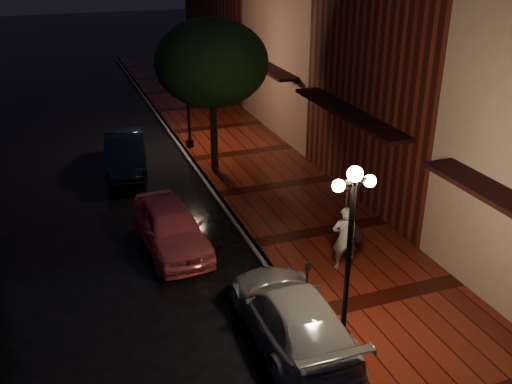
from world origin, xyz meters
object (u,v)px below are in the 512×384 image
object	(u,v)px
street_tree	(212,66)
streetlamp_near	(349,249)
woman_with_umbrella	(346,212)
pink_car	(171,227)
navy_car	(125,152)
streetlamp_far	(187,91)
silver_car	(292,315)
parking_meter	(307,281)

from	to	relation	value
street_tree	streetlamp_near	bearing A→B (deg)	-91.35
streetlamp_near	woman_with_umbrella	distance (m)	3.29
pink_car	navy_car	size ratio (longest dim) A/B	0.96
pink_car	streetlamp_far	bearing A→B (deg)	68.76
streetlamp_near	silver_car	size ratio (longest dim) A/B	0.92
navy_car	silver_car	bearing A→B (deg)	-73.01
woman_with_umbrella	pink_car	bearing A→B (deg)	-18.20
silver_car	woman_with_umbrella	bearing A→B (deg)	-137.97
streetlamp_far	pink_car	size ratio (longest dim) A/B	1.03
navy_car	woman_with_umbrella	xyz separation A→B (m)	(4.46, -9.86, 1.17)
street_tree	silver_car	size ratio (longest dim) A/B	1.24
navy_car	silver_car	xyz separation A→B (m)	(1.99, -11.99, -0.04)
streetlamp_near	parking_meter	bearing A→B (deg)	97.55
street_tree	navy_car	xyz separation A→B (m)	(-3.20, 1.70, -3.53)
pink_car	silver_car	bearing A→B (deg)	-75.44
navy_car	woman_with_umbrella	world-z (taller)	woman_with_umbrella
navy_car	parking_meter	world-z (taller)	parking_meter
silver_car	streetlamp_near	bearing A→B (deg)	144.95
street_tree	pink_car	distance (m)	6.88
pink_car	silver_car	distance (m)	5.41
streetlamp_far	woman_with_umbrella	size ratio (longest dim) A/B	1.64
streetlamp_near	pink_car	world-z (taller)	streetlamp_near
street_tree	pink_car	bearing A→B (deg)	-119.20
pink_car	parking_meter	world-z (taller)	parking_meter
streetlamp_far	navy_car	world-z (taller)	streetlamp_far
streetlamp_near	woman_with_umbrella	bearing A→B (deg)	61.81
navy_car	silver_car	size ratio (longest dim) A/B	0.93
streetlamp_near	parking_meter	distance (m)	2.25
streetlamp_near	parking_meter	world-z (taller)	streetlamp_near
streetlamp_near	silver_car	bearing A→B (deg)	143.81
streetlamp_far	street_tree	size ratio (longest dim) A/B	0.74
pink_car	parking_meter	xyz separation A→B (m)	(2.42, -4.33, 0.23)
streetlamp_near	parking_meter	size ratio (longest dim) A/B	3.29
streetlamp_far	pink_car	bearing A→B (deg)	-107.81
pink_car	navy_car	distance (m)	6.86
streetlamp_far	pink_car	xyz separation A→B (m)	(-2.62, -8.16, -1.89)
parking_meter	streetlamp_near	bearing A→B (deg)	-95.27
street_tree	parking_meter	world-z (taller)	street_tree
streetlamp_far	woman_with_umbrella	world-z (taller)	streetlamp_far
streetlamp_near	pink_car	size ratio (longest dim) A/B	1.03
streetlamp_near	pink_car	distance (m)	6.67
pink_car	woman_with_umbrella	world-z (taller)	woman_with_umbrella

